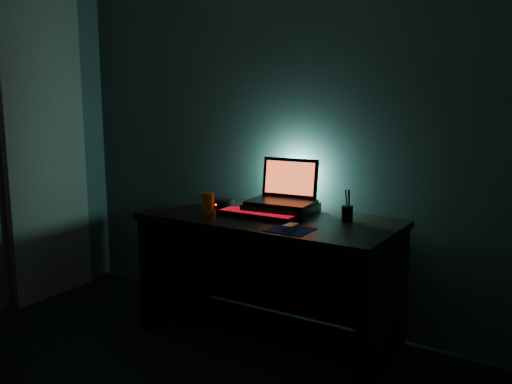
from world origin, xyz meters
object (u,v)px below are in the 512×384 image
at_px(keyboard, 258,214).
at_px(router, 221,203).
at_px(juice_glass, 208,203).
at_px(mouse, 290,227).
at_px(laptop, 285,192).
at_px(pen_cup, 347,214).

distance_m(keyboard, router, 0.37).
distance_m(juice_glass, router, 0.22).
height_order(mouse, juice_glass, juice_glass).
bearing_deg(mouse, juice_glass, 171.44).
height_order(juice_glass, router, juice_glass).
xyz_separation_m(laptop, router, (-0.41, -0.09, -0.10)).
height_order(laptop, pen_cup, laptop).
bearing_deg(juice_glass, keyboard, 17.17).
bearing_deg(juice_glass, pen_cup, 18.15).
bearing_deg(juice_glass, router, 104.52).
bearing_deg(laptop, router, -173.09).
bearing_deg(juice_glass, laptop, 39.58).
distance_m(laptop, mouse, 0.47).
relative_size(keyboard, juice_glass, 3.81).
xyz_separation_m(keyboard, mouse, (0.31, -0.18, 0.00)).
xyz_separation_m(keyboard, router, (-0.35, 0.12, 0.01)).
distance_m(laptop, juice_glass, 0.47).
xyz_separation_m(juice_glass, router, (-0.05, 0.21, -0.04)).
distance_m(pen_cup, juice_glass, 0.82).
relative_size(pen_cup, router, 0.62).
bearing_deg(pen_cup, mouse, -117.10).
relative_size(keyboard, pen_cup, 5.37).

